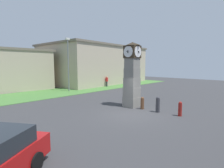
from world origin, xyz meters
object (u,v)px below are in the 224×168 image
(bollard_near_tower, at_px, (142,103))
(bollard_far_row, at_px, (180,109))
(bollard_mid_row, at_px, (158,104))
(clock_tower, at_px, (132,75))
(pedestrian_crossing_lot, at_px, (107,81))
(street_lamp_near_road, at_px, (68,61))

(bollard_near_tower, relative_size, bollard_far_row, 0.97)
(bollard_near_tower, bearing_deg, bollard_mid_row, -90.35)
(bollard_far_row, bearing_deg, clock_tower, 90.53)
(bollard_near_tower, bearing_deg, bollard_far_row, -87.05)
(pedestrian_crossing_lot, bearing_deg, bollard_near_tower, -124.12)
(bollard_mid_row, xyz_separation_m, street_lamp_near_road, (1.27, 13.47, 3.34))
(bollard_mid_row, relative_size, bollard_far_row, 1.16)
(clock_tower, xyz_separation_m, bollard_far_row, (0.04, -4.04, -2.10))
(street_lamp_near_road, bearing_deg, pedestrian_crossing_lot, -2.71)
(bollard_mid_row, bearing_deg, pedestrian_crossing_lot, 58.64)
(bollard_far_row, xyz_separation_m, pedestrian_crossing_lot, (7.86, 14.73, 0.46))
(clock_tower, distance_m, bollard_mid_row, 3.18)
(bollard_mid_row, relative_size, pedestrian_crossing_lot, 0.69)
(bollard_near_tower, bearing_deg, clock_tower, 84.26)
(clock_tower, height_order, street_lamp_near_road, street_lamp_near_road)
(bollard_mid_row, distance_m, street_lamp_near_road, 13.94)
(bollard_near_tower, height_order, bollard_mid_row, bollard_mid_row)
(clock_tower, bearing_deg, bollard_mid_row, -92.82)
(bollard_near_tower, distance_m, street_lamp_near_road, 12.68)
(street_lamp_near_road, bearing_deg, bollard_far_row, -94.23)
(clock_tower, height_order, bollard_far_row, clock_tower)
(bollard_mid_row, xyz_separation_m, pedestrian_crossing_lot, (8.01, 13.15, 0.38))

